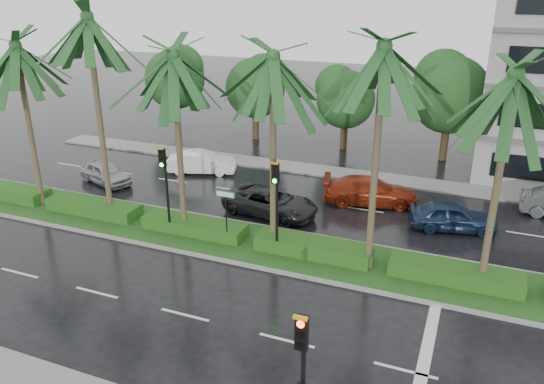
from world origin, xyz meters
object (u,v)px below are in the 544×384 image
at_px(car_silver, 105,173).
at_px(car_darkgrey, 270,202).
at_px(signal_near, 302,381).
at_px(street_sign, 226,204).
at_px(signal_median_left, 165,178).
at_px(car_white, 202,162).
at_px(car_red, 370,191).
at_px(car_blue, 453,216).

distance_m(car_silver, car_darkgrey, 11.01).
height_order(signal_near, street_sign, signal_near).
height_order(signal_median_left, car_white, signal_median_left).
xyz_separation_m(signal_near, car_red, (-2.00, 17.37, -1.76)).
height_order(car_silver, car_white, car_white).
relative_size(car_red, car_blue, 1.22).
height_order(signal_median_left, car_darkgrey, signal_median_left).
distance_m(signal_near, car_silver, 22.81).
distance_m(signal_median_left, car_red, 11.32).
xyz_separation_m(car_darkgrey, car_red, (4.50, 3.41, 0.04)).
distance_m(signal_near, street_sign, 12.11).
bearing_deg(car_darkgrey, car_blue, -71.47).
height_order(car_white, car_red, car_red).
xyz_separation_m(car_silver, car_darkgrey, (11.00, -0.55, 0.05)).
bearing_deg(signal_near, signal_median_left, 135.91).
bearing_deg(street_sign, signal_near, -54.66).
xyz_separation_m(car_white, car_blue, (15.50, -2.68, 0.01)).
bearing_deg(car_darkgrey, car_red, -44.83).
bearing_deg(car_white, car_silver, 110.83).
distance_m(signal_near, signal_median_left, 13.93).
bearing_deg(street_sign, car_blue, 31.24).
xyz_separation_m(street_sign, car_blue, (9.50, 5.76, -1.41)).
bearing_deg(signal_near, car_silver, 140.33).
xyz_separation_m(street_sign, car_silver, (-10.50, 4.64, -1.47)).
distance_m(car_darkgrey, car_red, 5.65).
xyz_separation_m(signal_median_left, car_red, (8.00, 7.68, -2.26)).
relative_size(signal_median_left, car_red, 0.85).
bearing_deg(car_blue, street_sign, 108.98).
bearing_deg(signal_median_left, car_silver, 147.25).
bearing_deg(car_white, car_darkgrey, -143.21).
height_order(signal_near, signal_median_left, signal_median_left).
bearing_deg(car_red, car_darkgrey, 114.17).
bearing_deg(signal_median_left, car_red, 43.85).
height_order(street_sign, car_red, street_sign).
xyz_separation_m(signal_median_left, car_white, (-3.00, 8.63, -2.29)).
xyz_separation_m(car_silver, car_white, (4.50, 3.80, 0.05)).
bearing_deg(car_red, street_sign, 133.30).
bearing_deg(car_darkgrey, signal_median_left, 148.66).
relative_size(car_darkgrey, car_blue, 1.21).
bearing_deg(street_sign, car_white, 125.39).
bearing_deg(car_blue, car_darkgrey, 88.28).
bearing_deg(car_silver, car_darkgrey, -73.45).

